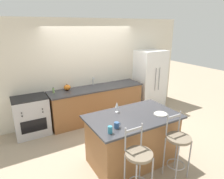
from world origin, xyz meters
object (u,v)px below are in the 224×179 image
object	(u,v)px
oven_range	(31,116)
pumpkin_decoration	(67,87)
dinner_plate	(161,114)
soap_bottle	(53,91)
bar_stool_far	(178,144)
refrigerator	(150,79)
bar_stool_near	(138,161)
coffee_mug	(117,125)
tumbler_cup	(110,130)
wine_glass	(117,105)

from	to	relation	value
oven_range	pumpkin_decoration	size ratio (longest dim) A/B	5.29
dinner_plate	soap_bottle	bearing A→B (deg)	121.15
bar_stool_far	soap_bottle	xyz separation A→B (m)	(-1.32, 2.82, 0.35)
refrigerator	pumpkin_decoration	distance (m)	2.60
bar_stool_near	coffee_mug	bearing A→B (deg)	97.93
refrigerator	tumbler_cup	size ratio (longest dim) A/B	15.83
refrigerator	pumpkin_decoration	xyz separation A→B (m)	(-2.59, 0.17, 0.09)
oven_range	soap_bottle	size ratio (longest dim) A/B	6.52
dinner_plate	tumbler_cup	size ratio (longest dim) A/B	2.17
dinner_plate	tumbler_cup	bearing A→B (deg)	-173.75
bar_stool_far	tumbler_cup	distance (m)	1.20
dinner_plate	bar_stool_far	bearing A→B (deg)	-97.23
bar_stool_near	coffee_mug	distance (m)	0.63
oven_range	bar_stool_near	size ratio (longest dim) A/B	0.82
dinner_plate	tumbler_cup	world-z (taller)	tumbler_cup
tumbler_cup	soap_bottle	size ratio (longest dim) A/B	0.79
soap_bottle	wine_glass	bearing A→B (deg)	-67.83
refrigerator	dinner_plate	world-z (taller)	refrigerator
oven_range	coffee_mug	world-z (taller)	coffee_mug
pumpkin_decoration	soap_bottle	distance (m)	0.37
refrigerator	pumpkin_decoration	bearing A→B (deg)	176.29
bar_stool_near	soap_bottle	distance (m)	2.90
wine_glass	tumbler_cup	bearing A→B (deg)	-128.58
oven_range	pumpkin_decoration	distance (m)	1.10
oven_range	wine_glass	bearing A→B (deg)	-52.49
dinner_plate	coffee_mug	world-z (taller)	coffee_mug
oven_range	tumbler_cup	bearing A→B (deg)	-70.27
refrigerator	oven_range	bearing A→B (deg)	179.48
bar_stool_near	pumpkin_decoration	size ratio (longest dim) A/B	6.48
bar_stool_near	refrigerator	bearing A→B (deg)	47.87
bar_stool_far	soap_bottle	world-z (taller)	bar_stool_far
refrigerator	pumpkin_decoration	world-z (taller)	refrigerator
coffee_mug	oven_range	bearing A→B (deg)	114.18
bar_stool_far	refrigerator	bearing A→B (deg)	58.86
pumpkin_decoration	soap_bottle	size ratio (longest dim) A/B	1.23
tumbler_cup	pumpkin_decoration	xyz separation A→B (m)	(0.11, 2.48, -0.02)
oven_range	wine_glass	distance (m)	2.27
tumbler_cup	refrigerator	bearing A→B (deg)	40.48
refrigerator	oven_range	size ratio (longest dim) A/B	1.93
bar_stool_near	coffee_mug	xyz separation A→B (m)	(-0.07, 0.51, 0.37)
refrigerator	bar_stool_near	xyz separation A→B (m)	(-2.46, -2.72, -0.27)
coffee_mug	pumpkin_decoration	xyz separation A→B (m)	(-0.06, 2.38, -0.01)
bar_stool_near	soap_bottle	world-z (taller)	bar_stool_near
oven_range	dinner_plate	bearing A→B (deg)	-48.24
refrigerator	dinner_plate	distance (m)	2.69
refrigerator	coffee_mug	distance (m)	3.37
bar_stool_far	pumpkin_decoration	world-z (taller)	bar_stool_far
bar_stool_near	wine_glass	bearing A→B (deg)	76.49
refrigerator	bar_stool_far	bearing A→B (deg)	-121.14
oven_range	bar_stool_far	world-z (taller)	bar_stool_far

